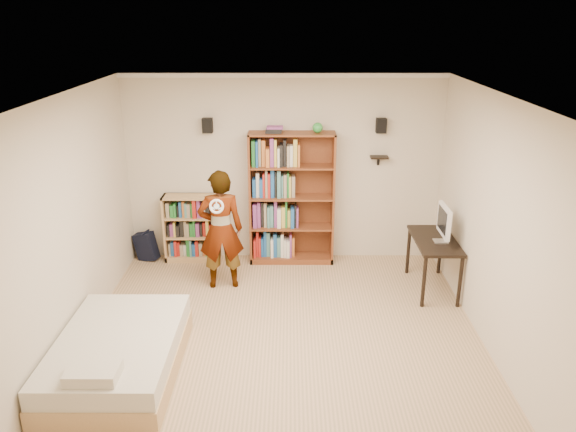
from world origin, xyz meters
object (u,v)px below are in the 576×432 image
object	(u,v)px
tall_bookshelf	(292,199)
computer_desk	(433,264)
daybed	(118,350)
low_bookshelf	(192,228)
person	(221,230)

from	to	relation	value
tall_bookshelf	computer_desk	size ratio (longest dim) A/B	1.83
computer_desk	daybed	world-z (taller)	computer_desk
tall_bookshelf	low_bookshelf	size ratio (longest dim) A/B	1.93
daybed	person	world-z (taller)	person
computer_desk	person	bearing A→B (deg)	178.21
low_bookshelf	daybed	xyz separation A→B (m)	(-0.29, -2.81, -0.23)
daybed	low_bookshelf	bearing A→B (deg)	84.04
tall_bookshelf	computer_desk	world-z (taller)	tall_bookshelf
tall_bookshelf	daybed	world-z (taller)	tall_bookshelf
person	tall_bookshelf	bearing A→B (deg)	-146.67
daybed	person	distance (m)	2.20
person	computer_desk	bearing A→B (deg)	169.89
tall_bookshelf	low_bookshelf	distance (m)	1.53
tall_bookshelf	person	world-z (taller)	tall_bookshelf
tall_bookshelf	computer_desk	xyz separation A→B (m)	(1.85, -0.91, -0.60)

